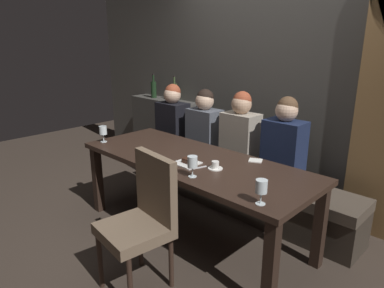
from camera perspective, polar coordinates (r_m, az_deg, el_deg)
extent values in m
plane|color=#382D26|center=(3.36, 0.13, -14.41)|extent=(9.00, 9.00, 0.00)
cube|color=#4C4944|center=(3.84, 13.26, 12.85)|extent=(6.00, 0.12, 3.00)
cube|color=#413E3A|center=(4.88, -4.42, 1.80)|extent=(1.10, 0.28, 0.95)
cube|color=black|center=(3.74, -15.15, -5.61)|extent=(0.08, 0.08, 0.69)
cube|color=black|center=(2.41, 12.70, -19.05)|extent=(0.08, 0.08, 0.69)
cube|color=black|center=(4.11, -6.79, -3.06)|extent=(0.08, 0.08, 0.69)
cube|color=black|center=(2.95, 20.12, -12.54)|extent=(0.08, 0.08, 0.69)
cube|color=#302119|center=(3.04, 0.14, -2.80)|extent=(2.20, 0.84, 0.04)
cube|color=#312A23|center=(3.75, 7.69, -7.99)|extent=(2.50, 0.40, 0.35)
cube|color=#473D33|center=(3.66, 7.83, -4.80)|extent=(2.50, 0.44, 0.10)
cylinder|color=#302119|center=(2.72, -14.76, -18.08)|extent=(0.04, 0.04, 0.42)
cylinder|color=#302119|center=(2.47, -10.07, -21.79)|extent=(0.04, 0.04, 0.42)
cylinder|color=#302119|center=(2.88, -8.44, -15.47)|extent=(0.04, 0.04, 0.42)
cylinder|color=#302119|center=(2.65, -3.42, -18.54)|extent=(0.04, 0.04, 0.42)
cube|color=brown|center=(2.54, -9.45, -13.78)|extent=(0.49, 0.49, 0.08)
cube|color=brown|center=(2.50, -5.95, -6.95)|extent=(0.44, 0.11, 0.48)
cube|color=black|center=(4.16, -3.17, 2.87)|extent=(0.36, 0.24, 0.57)
sphere|color=#DBB293|center=(4.09, -3.25, 8.00)|extent=(0.20, 0.20, 0.20)
sphere|color=brown|center=(4.09, -3.16, 8.50)|extent=(0.18, 0.18, 0.18)
cube|color=#4C515B|center=(3.86, 2.01, 1.65)|extent=(0.36, 0.24, 0.55)
sphere|color=#DBB293|center=(3.78, 2.06, 7.04)|extent=(0.20, 0.20, 0.20)
sphere|color=black|center=(3.78, 2.17, 7.58)|extent=(0.18, 0.18, 0.18)
cube|color=#9E9384|center=(3.57, 7.82, 0.42)|extent=(0.36, 0.24, 0.58)
sphere|color=tan|center=(3.48, 8.07, 6.45)|extent=(0.20, 0.20, 0.20)
sphere|color=brown|center=(3.48, 8.20, 7.04)|extent=(0.18, 0.18, 0.18)
cube|color=#192342|center=(3.32, 14.69, -1.21)|extent=(0.36, 0.24, 0.58)
sphere|color=#DBB293|center=(3.23, 15.19, 5.27)|extent=(0.20, 0.20, 0.20)
sphere|color=brown|center=(3.23, 15.33, 5.90)|extent=(0.18, 0.18, 0.18)
cylinder|color=black|center=(4.89, -6.27, 8.80)|extent=(0.08, 0.08, 0.22)
cylinder|color=black|center=(4.87, -6.33, 10.61)|extent=(0.03, 0.03, 0.09)
cylinder|color=black|center=(4.86, -6.35, 11.23)|extent=(0.03, 0.03, 0.02)
cylinder|color=#384728|center=(4.65, -2.89, 8.45)|extent=(0.08, 0.08, 0.22)
cylinder|color=#384728|center=(4.63, -2.92, 10.35)|extent=(0.03, 0.03, 0.09)
cylinder|color=black|center=(4.62, -2.93, 11.01)|extent=(0.03, 0.03, 0.02)
cylinder|color=silver|center=(2.28, 11.09, -9.54)|extent=(0.06, 0.06, 0.00)
cylinder|color=silver|center=(2.26, 11.15, -8.64)|extent=(0.01, 0.01, 0.07)
cylinder|color=silver|center=(2.23, 11.26, -6.79)|extent=(0.08, 0.08, 0.08)
cylinder|color=maroon|center=(2.24, 11.23, -7.32)|extent=(0.07, 0.07, 0.03)
cylinder|color=silver|center=(3.63, -14.19, 0.36)|extent=(0.06, 0.06, 0.00)
cylinder|color=silver|center=(3.62, -14.24, 0.96)|extent=(0.01, 0.01, 0.07)
cylinder|color=silver|center=(3.60, -14.33, 2.19)|extent=(0.08, 0.08, 0.08)
cylinder|color=gold|center=(3.60, -14.30, 1.78)|extent=(0.07, 0.07, 0.03)
cylinder|color=silver|center=(2.65, 0.07, -5.32)|extent=(0.06, 0.06, 0.00)
cylinder|color=silver|center=(2.64, 0.07, -4.53)|extent=(0.01, 0.01, 0.07)
cylinder|color=silver|center=(2.61, 0.07, -2.89)|extent=(0.08, 0.08, 0.08)
cylinder|color=maroon|center=(2.62, 0.07, -3.38)|extent=(0.07, 0.07, 0.03)
cylinder|color=white|center=(2.81, 3.81, -3.99)|extent=(0.12, 0.12, 0.01)
cylinder|color=white|center=(2.80, 3.82, -3.38)|extent=(0.06, 0.06, 0.06)
cylinder|color=brown|center=(2.79, 3.83, -2.92)|extent=(0.05, 0.05, 0.01)
cube|color=white|center=(2.92, -0.86, -3.11)|extent=(0.19, 0.19, 0.01)
cube|color=#381E14|center=(2.90, -0.72, -2.70)|extent=(0.08, 0.06, 0.04)
cube|color=silver|center=(2.82, 0.89, -3.93)|extent=(0.06, 0.17, 0.01)
cube|color=silver|center=(3.03, 10.32, -2.66)|extent=(0.14, 0.14, 0.01)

